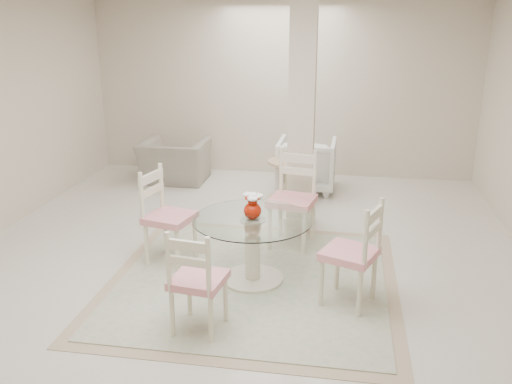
% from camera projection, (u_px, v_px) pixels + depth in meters
% --- Properties ---
extents(ground, '(7.00, 7.00, 0.00)m').
position_uv_depth(ground, '(240.00, 265.00, 5.62)').
color(ground, silver).
rests_on(ground, ground).
extents(room_shell, '(6.02, 7.02, 2.71)m').
position_uv_depth(room_shell, '(238.00, 84.00, 5.05)').
color(room_shell, beige).
rests_on(room_shell, ground).
extents(column, '(0.30, 0.30, 2.70)m').
position_uv_depth(column, '(302.00, 115.00, 6.34)').
color(column, beige).
rests_on(column, ground).
extents(area_rug, '(2.77, 2.77, 0.02)m').
position_uv_depth(area_rug, '(253.00, 280.00, 5.28)').
color(area_rug, tan).
rests_on(area_rug, ground).
extents(dining_table, '(1.13, 1.13, 0.65)m').
position_uv_depth(dining_table, '(253.00, 250.00, 5.18)').
color(dining_table, '#F2E9C7').
rests_on(dining_table, ground).
extents(red_vase, '(0.19, 0.18, 0.25)m').
position_uv_depth(red_vase, '(253.00, 206.00, 5.04)').
color(red_vase, '#AA1805').
rests_on(red_vase, dining_table).
extents(dining_chair_east, '(0.56, 0.56, 1.09)m').
position_uv_depth(dining_chair_east, '(358.00, 247.00, 4.66)').
color(dining_chair_east, beige).
rests_on(dining_chair_east, ground).
extents(dining_chair_north, '(0.55, 0.55, 1.18)m').
position_uv_depth(dining_chair_north, '(294.00, 191.00, 5.96)').
color(dining_chair_north, '#F2E7C7').
rests_on(dining_chair_north, ground).
extents(dining_chair_west, '(0.53, 0.53, 1.11)m').
position_uv_depth(dining_chair_west, '(163.00, 209.00, 5.53)').
color(dining_chair_west, '#F2EBC7').
rests_on(dining_chair_west, ground).
extents(dining_chair_south, '(0.46, 0.46, 1.01)m').
position_uv_depth(dining_chair_south, '(195.00, 275.00, 4.25)').
color(dining_chair_south, '#F1EBC6').
rests_on(dining_chair_south, ground).
extents(recliner_taupe, '(0.99, 0.87, 0.64)m').
position_uv_depth(recliner_taupe, '(175.00, 161.00, 8.35)').
color(recliner_taupe, gray).
rests_on(recliner_taupe, ground).
extents(armchair_white, '(0.83, 0.85, 0.77)m').
position_uv_depth(armchair_white, '(307.00, 164.00, 7.93)').
color(armchair_white, white).
rests_on(armchair_white, ground).
extents(side_table, '(0.55, 0.55, 0.57)m').
position_uv_depth(side_table, '(288.00, 182.00, 7.49)').
color(side_table, tan).
rests_on(side_table, ground).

